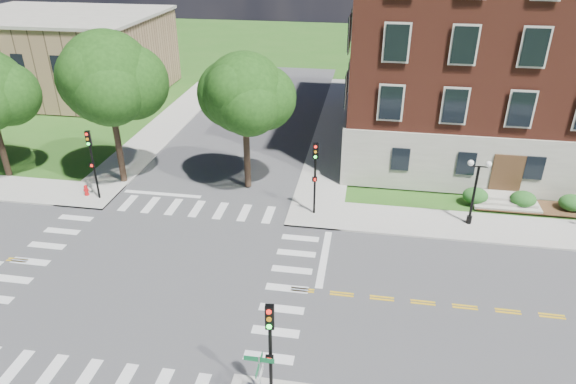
% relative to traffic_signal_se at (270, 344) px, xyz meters
% --- Properties ---
extents(ground, '(160.00, 160.00, 0.00)m').
position_rel_traffic_signal_se_xyz_m(ground, '(-7.79, 7.18, -3.19)').
color(ground, '#285A19').
rests_on(ground, ground).
extents(road_ew, '(90.00, 12.00, 0.01)m').
position_rel_traffic_signal_se_xyz_m(road_ew, '(-7.79, 7.18, -3.18)').
color(road_ew, '#3D3D3F').
rests_on(road_ew, ground).
extents(road_ns, '(12.00, 90.00, 0.01)m').
position_rel_traffic_signal_se_xyz_m(road_ns, '(-7.79, 7.18, -3.18)').
color(road_ns, '#3D3D3F').
rests_on(road_ns, ground).
extents(sidewalk_ne, '(34.00, 34.00, 0.12)m').
position_rel_traffic_signal_se_xyz_m(sidewalk_ne, '(7.58, 22.55, -3.13)').
color(sidewalk_ne, '#9E9B93').
rests_on(sidewalk_ne, ground).
extents(sidewalk_nw, '(34.00, 34.00, 0.12)m').
position_rel_traffic_signal_se_xyz_m(sidewalk_nw, '(-23.17, 22.55, -3.13)').
color(sidewalk_nw, '#9E9B93').
rests_on(sidewalk_nw, ground).
extents(crosswalk_east, '(2.20, 10.20, 0.02)m').
position_rel_traffic_signal_se_xyz_m(crosswalk_east, '(-0.59, 7.18, -3.19)').
color(crosswalk_east, silver).
rests_on(crosswalk_east, ground).
extents(stop_bar_east, '(0.40, 5.50, 0.00)m').
position_rel_traffic_signal_se_xyz_m(stop_bar_east, '(1.01, 10.18, -3.19)').
color(stop_bar_east, silver).
rests_on(stop_bar_east, ground).
extents(main_building, '(30.60, 22.40, 16.50)m').
position_rel_traffic_signal_se_xyz_m(main_building, '(16.21, 29.17, 5.15)').
color(main_building, '#9A9688').
rests_on(main_building, ground).
extents(secondary_building, '(20.40, 15.40, 8.30)m').
position_rel_traffic_signal_se_xyz_m(secondary_building, '(-29.79, 37.18, 1.09)').
color(secondary_building, '#8C6D4D').
rests_on(secondary_building, ground).
extents(tree_c, '(6.20, 6.20, 10.62)m').
position_rel_traffic_signal_se_xyz_m(tree_c, '(-14.23, 17.34, 4.43)').
color(tree_c, black).
rests_on(tree_c, ground).
extents(tree_d, '(5.35, 5.35, 9.42)m').
position_rel_traffic_signal_se_xyz_m(tree_d, '(-5.19, 17.98, 3.66)').
color(tree_d, black).
rests_on(tree_d, ground).
extents(traffic_signal_se, '(0.34, 0.38, 4.80)m').
position_rel_traffic_signal_se_xyz_m(traffic_signal_se, '(0.00, 0.00, 0.00)').
color(traffic_signal_se, black).
rests_on(traffic_signal_se, ground).
extents(traffic_signal_ne, '(0.38, 0.46, 4.80)m').
position_rel_traffic_signal_se_xyz_m(traffic_signal_ne, '(-0.13, 14.91, 0.00)').
color(traffic_signal_ne, black).
rests_on(traffic_signal_ne, ground).
extents(traffic_signal_nw, '(0.37, 0.43, 4.80)m').
position_rel_traffic_signal_se_xyz_m(traffic_signal_nw, '(-14.71, 14.58, 0.00)').
color(traffic_signal_nw, black).
rests_on(traffic_signal_nw, ground).
extents(twin_lamp_west, '(1.36, 0.36, 4.23)m').
position_rel_traffic_signal_se_xyz_m(twin_lamp_west, '(9.47, 15.23, -0.66)').
color(twin_lamp_west, black).
rests_on(twin_lamp_west, ground).
extents(street_sign_pole, '(1.10, 1.10, 3.10)m').
position_rel_traffic_signal_se_xyz_m(street_sign_pole, '(-0.24, -0.74, -0.88)').
color(street_sign_pole, gray).
rests_on(street_sign_pole, ground).
extents(fire_hydrant, '(0.35, 0.35, 0.75)m').
position_rel_traffic_signal_se_xyz_m(fire_hydrant, '(-15.75, 14.82, -2.72)').
color(fire_hydrant, '#B90E11').
rests_on(fire_hydrant, ground).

